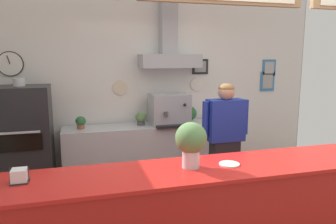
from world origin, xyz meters
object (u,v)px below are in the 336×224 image
(pizza_oven, at_px, (24,146))
(shop_worker, at_px, (225,144))
(napkin_holder, at_px, (19,176))
(espresso_machine, at_px, (169,109))
(potted_sage, at_px, (81,122))
(potted_basil, at_px, (141,118))
(basil_vase, at_px, (191,142))
(potted_thyme, at_px, (188,114))
(condiment_plate, at_px, (229,164))

(pizza_oven, bearing_deg, shop_worker, -19.85)
(napkin_holder, bearing_deg, shop_worker, 27.13)
(shop_worker, height_order, espresso_machine, shop_worker)
(pizza_oven, xyz_separation_m, potted_sage, (0.72, 0.23, 0.23))
(shop_worker, relative_size, potted_sage, 8.93)
(potted_basil, bearing_deg, napkin_holder, -120.66)
(pizza_oven, height_order, basil_vase, pizza_oven)
(napkin_holder, bearing_deg, potted_thyme, 46.74)
(basil_vase, bearing_deg, napkin_holder, 178.73)
(shop_worker, distance_m, espresso_machine, 1.18)
(shop_worker, bearing_deg, potted_thyme, -84.86)
(shop_worker, height_order, potted_sage, shop_worker)
(potted_basil, distance_m, napkin_holder, 2.58)
(napkin_holder, bearing_deg, condiment_plate, -2.06)
(potted_basil, bearing_deg, condiment_plate, -82.13)
(espresso_machine, distance_m, potted_basil, 0.44)
(condiment_plate, distance_m, napkin_holder, 1.63)
(espresso_machine, height_order, potted_basil, espresso_machine)
(napkin_holder, bearing_deg, potted_basil, 59.34)
(potted_sage, relative_size, potted_basil, 0.92)
(basil_vase, xyz_separation_m, napkin_holder, (-1.30, 0.03, -0.17))
(basil_vase, distance_m, napkin_holder, 1.31)
(potted_basil, bearing_deg, potted_thyme, -3.95)
(potted_sage, bearing_deg, napkin_holder, -101.65)
(potted_thyme, bearing_deg, pizza_oven, -175.03)
(potted_basil, height_order, condiment_plate, potted_basil)
(potted_sage, height_order, condiment_plate, potted_sage)
(potted_thyme, bearing_deg, condiment_plate, -100.46)
(espresso_machine, distance_m, basil_vase, 2.24)
(pizza_oven, relative_size, basil_vase, 4.39)
(pizza_oven, xyz_separation_m, shop_worker, (2.41, -0.87, 0.08))
(potted_thyme, height_order, potted_basil, potted_thyme)
(shop_worker, xyz_separation_m, potted_sage, (-1.69, 1.10, 0.15))
(pizza_oven, xyz_separation_m, potted_basil, (1.58, 0.25, 0.24))
(potted_thyme, relative_size, condiment_plate, 1.54)
(basil_vase, bearing_deg, condiment_plate, -5.15)
(pizza_oven, distance_m, potted_basil, 1.62)
(pizza_oven, distance_m, basil_vase, 2.58)
(shop_worker, bearing_deg, espresso_machine, -69.51)
(potted_thyme, bearing_deg, basil_vase, -108.69)
(potted_sage, relative_size, condiment_plate, 1.05)
(potted_sage, height_order, basil_vase, basil_vase)
(potted_thyme, height_order, potted_sage, potted_thyme)
(potted_thyme, distance_m, condiment_plate, 2.26)
(potted_basil, relative_size, basil_vase, 0.52)
(potted_basil, bearing_deg, pizza_oven, -170.99)
(pizza_oven, xyz_separation_m, potted_thyme, (2.31, 0.20, 0.27))
(basil_vase, height_order, napkin_holder, basil_vase)
(shop_worker, bearing_deg, napkin_holder, 26.87)
(pizza_oven, height_order, shop_worker, pizza_oven)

